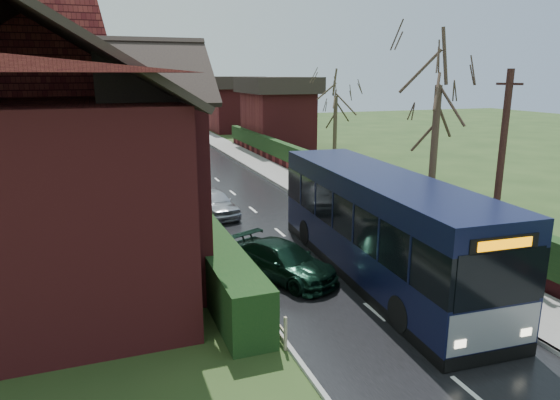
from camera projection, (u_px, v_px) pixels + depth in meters
name	position (u px, v px, depth m)	size (l,w,h in m)	color
ground	(343.00, 286.00, 16.27)	(140.00, 140.00, 0.00)	#3A4F22
road	(253.00, 210.00, 25.38)	(6.00, 100.00, 0.02)	black
pavement	(329.00, 202.00, 26.78)	(2.50, 100.00, 0.14)	slate
kerb_right	(308.00, 204.00, 26.38)	(0.12, 100.00, 0.14)	gray
kerb_left	(193.00, 215.00, 24.35)	(0.12, 100.00, 0.10)	gray
front_hedge	(194.00, 231.00, 19.33)	(1.20, 16.00, 1.60)	black
picket_fence	(214.00, 238.00, 19.67)	(0.10, 16.00, 0.90)	gray
right_wall_hedge	(355.00, 182.00, 27.07)	(0.60, 50.00, 1.80)	maroon
brick_house	(47.00, 146.00, 16.64)	(9.30, 14.60, 10.30)	maroon
bus	(379.00, 227.00, 16.71)	(3.29, 11.72, 3.52)	black
car_silver	(213.00, 202.00, 24.25)	(1.57, 3.89, 1.33)	#B8B8BD
car_green	(283.00, 261.00, 16.78)	(1.69, 4.17, 1.21)	black
car_distant	(155.00, 129.00, 56.17)	(1.53, 4.39, 1.45)	black
bus_stop_sign	(363.00, 180.00, 22.57)	(0.09, 0.47, 3.11)	slate
telegraph_pole	(500.00, 171.00, 17.09)	(0.37, 0.86, 6.90)	black
tree_right_near	(440.00, 74.00, 20.01)	(4.17, 4.17, 8.99)	#3B2C22
tree_right_far	(336.00, 91.00, 35.09)	(3.89, 3.89, 7.51)	#3D3124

